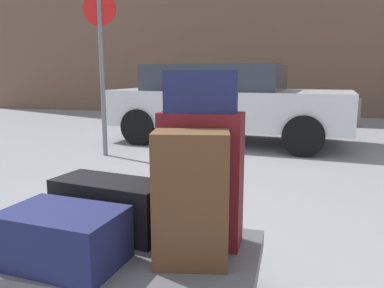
% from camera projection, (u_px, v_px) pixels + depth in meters
% --- Properties ---
extents(luggage_cart, '(1.29, 0.85, 0.34)m').
position_uv_depth(luggage_cart, '(134.00, 262.00, 1.99)').
color(luggage_cart, '#4C4C51').
rests_on(luggage_cart, ground_plane).
extents(suitcase_maroon_front_left, '(0.43, 0.20, 0.71)m').
position_uv_depth(suitcase_maroon_front_left, '(201.00, 179.00, 2.01)').
color(suitcase_maroon_front_left, maroon).
rests_on(suitcase_maroon_front_left, luggage_cart).
extents(suitcase_navy_rear_right, '(0.59, 0.42, 0.27)m').
position_uv_depth(suitcase_navy_rear_right, '(63.00, 237.00, 1.82)').
color(suitcase_navy_rear_right, '#191E47').
rests_on(suitcase_navy_rear_right, luggage_cart).
extents(duffel_bag_black_front_right, '(0.70, 0.39, 0.31)m').
position_uv_depth(duffel_bag_black_front_right, '(110.00, 206.00, 2.18)').
color(duffel_bag_black_front_right, black).
rests_on(duffel_bag_black_front_right, luggage_cart).
extents(suitcase_brown_rear_left, '(0.39, 0.27, 0.65)m').
position_uv_depth(suitcase_brown_rear_left, '(191.00, 199.00, 1.78)').
color(suitcase_brown_rear_left, '#51331E').
rests_on(suitcase_brown_rear_left, luggage_cart).
extents(duffel_bag_navy_topmost_pile, '(0.38, 0.21, 0.21)m').
position_uv_depth(duffel_bag_navy_topmost_pile, '(201.00, 91.00, 1.92)').
color(duffel_bag_navy_topmost_pile, '#191E47').
rests_on(duffel_bag_navy_topmost_pile, suitcase_maroon_front_left).
extents(parked_car, '(4.45, 2.25, 1.42)m').
position_uv_depth(parked_car, '(225.00, 101.00, 6.98)').
color(parked_car, silver).
rests_on(parked_car, ground_plane).
extents(bollard_kerb_near, '(0.22, 0.22, 0.68)m').
position_uv_depth(bollard_kerb_near, '(356.00, 113.00, 9.04)').
color(bollard_kerb_near, '#72665B').
rests_on(bollard_kerb_near, ground_plane).
extents(no_parking_sign, '(0.50, 0.09, 2.44)m').
position_uv_depth(no_parking_sign, '(101.00, 57.00, 5.62)').
color(no_parking_sign, slate).
rests_on(no_parking_sign, ground_plane).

